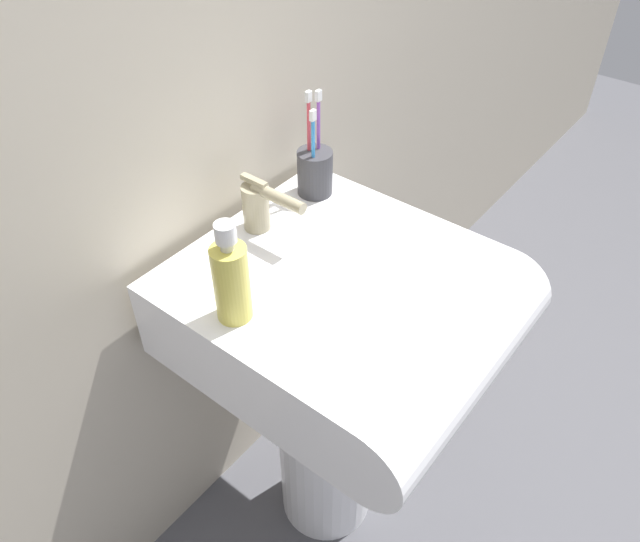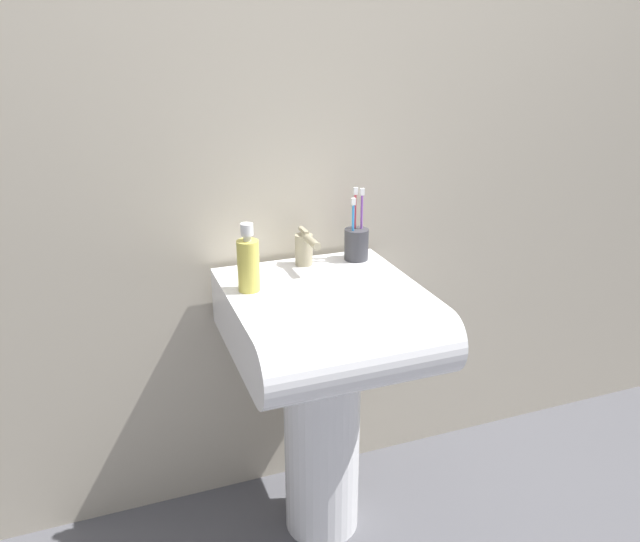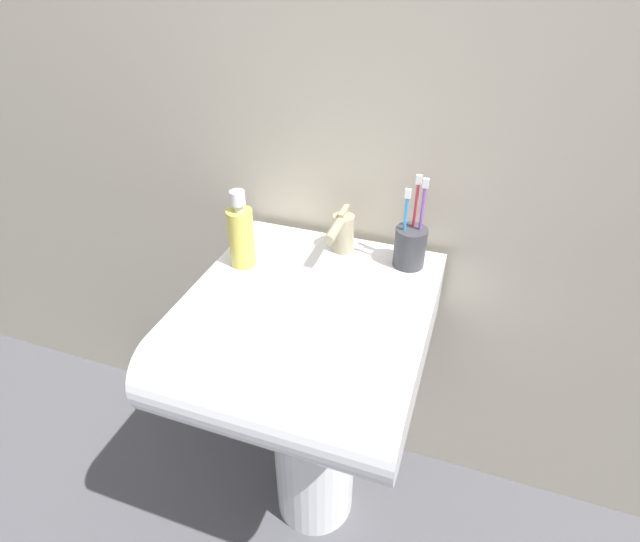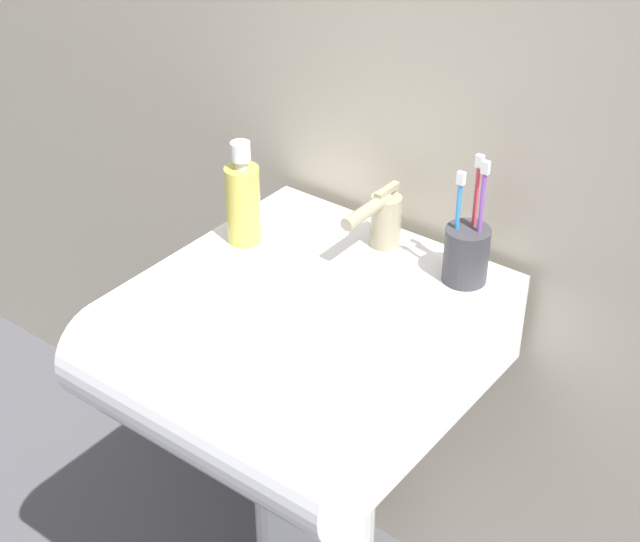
# 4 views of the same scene
# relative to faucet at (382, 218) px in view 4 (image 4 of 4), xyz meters

# --- Properties ---
(sink_pedestal) EXTENTS (0.22, 0.22, 0.61)m
(sink_pedestal) POSITION_rel_faucet_xyz_m (-0.01, -0.17, -0.52)
(sink_pedestal) COLOR white
(sink_pedestal) RESTS_ON ground
(sink_basin) EXTENTS (0.49, 0.55, 0.16)m
(sink_basin) POSITION_rel_faucet_xyz_m (-0.01, -0.23, -0.13)
(sink_basin) COLOR white
(sink_basin) RESTS_ON sink_pedestal
(faucet) EXTENTS (0.05, 0.14, 0.11)m
(faucet) POSITION_rel_faucet_xyz_m (0.00, 0.00, 0.00)
(faucet) COLOR tan
(faucet) RESTS_ON sink_basin
(toothbrush_cup) EXTENTS (0.07, 0.07, 0.21)m
(toothbrush_cup) POSITION_rel_faucet_xyz_m (0.16, -0.00, -0.00)
(toothbrush_cup) COLOR #38383D
(toothbrush_cup) RESTS_ON sink_basin
(soap_bottle) EXTENTS (0.06, 0.06, 0.18)m
(soap_bottle) POSITION_rel_faucet_xyz_m (-0.19, -0.12, 0.02)
(soap_bottle) COLOR gold
(soap_bottle) RESTS_ON sink_basin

